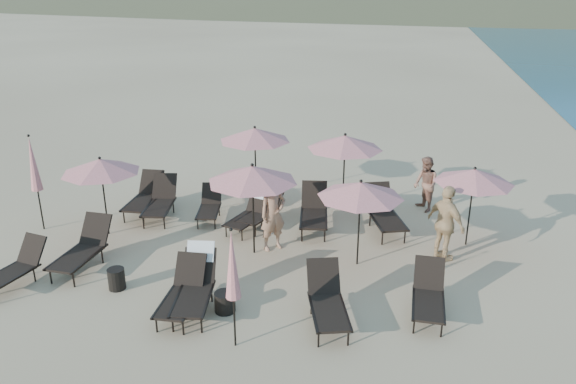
% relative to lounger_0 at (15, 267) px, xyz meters
% --- Properties ---
extents(ground, '(800.00, 800.00, 0.00)m').
position_rel_lounger_0_xyz_m(ground, '(5.32, 0.44, -0.43)').
color(ground, '#D6BA8C').
rests_on(ground, ground).
extents(lounger_0, '(0.89, 1.67, 0.91)m').
position_rel_lounger_0_xyz_m(lounger_0, '(0.00, 0.00, 0.00)').
color(lounger_0, black).
rests_on(lounger_0, ground).
extents(lounger_1, '(0.76, 1.84, 1.04)m').
position_rel_lounger_0_xyz_m(lounger_1, '(1.01, 1.02, 0.06)').
color(lounger_1, black).
rests_on(lounger_1, ground).
extents(lounger_2, '(0.72, 1.69, 0.95)m').
position_rel_lounger_0_xyz_m(lounger_2, '(3.93, -0.22, 0.02)').
color(lounger_2, black).
rests_on(lounger_2, ground).
extents(lounger_3, '(0.93, 1.88, 1.12)m').
position_rel_lounger_0_xyz_m(lounger_3, '(4.12, 0.02, 0.11)').
color(lounger_3, black).
rests_on(lounger_3, ground).
extents(lounger_4, '(1.13, 1.84, 0.99)m').
position_rel_lounger_0_xyz_m(lounger_4, '(6.78, 0.03, 0.04)').
color(lounger_4, black).
rests_on(lounger_4, ground).
extents(lounger_5, '(0.63, 1.61, 0.92)m').
position_rel_lounger_0_xyz_m(lounger_5, '(8.69, 0.71, 0.00)').
color(lounger_5, black).
rests_on(lounger_5, ground).
extents(lounger_6, '(0.99, 1.87, 1.02)m').
position_rel_lounger_0_xyz_m(lounger_6, '(1.51, 4.14, 0.05)').
color(lounger_6, black).
rests_on(lounger_6, ground).
extents(lounger_7, '(0.77, 1.81, 1.02)m').
position_rel_lounger_0_xyz_m(lounger_7, '(0.93, 4.37, 0.05)').
color(lounger_7, black).
rests_on(lounger_7, ground).
extents(lounger_8, '(1.00, 1.69, 1.00)m').
position_rel_lounger_0_xyz_m(lounger_8, '(4.15, 3.97, 0.05)').
color(lounger_8, black).
rests_on(lounger_8, ground).
extents(lounger_9, '(1.08, 1.71, 0.92)m').
position_rel_lounger_0_xyz_m(lounger_9, '(4.42, 4.22, 0.00)').
color(lounger_9, black).
rests_on(lounger_9, ground).
extents(lounger_10, '(0.97, 1.92, 1.06)m').
position_rel_lounger_0_xyz_m(lounger_10, '(5.80, 4.29, 0.07)').
color(lounger_10, black).
rests_on(lounger_10, ground).
extents(lounger_11, '(1.29, 1.98, 1.07)m').
position_rel_lounger_0_xyz_m(lounger_11, '(7.63, 4.55, 0.07)').
color(lounger_11, black).
rests_on(lounger_11, ground).
extents(lounger_12, '(0.83, 1.55, 0.84)m').
position_rel_lounger_0_xyz_m(lounger_12, '(2.89, 4.28, -0.03)').
color(lounger_12, black).
rests_on(lounger_12, ground).
extents(umbrella_open_0, '(1.96, 1.96, 2.11)m').
position_rel_lounger_0_xyz_m(umbrella_open_0, '(0.63, 2.80, 1.43)').
color(umbrella_open_0, black).
rests_on(umbrella_open_0, ground).
extents(umbrella_open_1, '(2.12, 2.12, 2.28)m').
position_rel_lounger_0_xyz_m(umbrella_open_1, '(4.63, 2.55, 1.59)').
color(umbrella_open_1, black).
rests_on(umbrella_open_1, ground).
extents(umbrella_open_2, '(1.94, 1.94, 2.09)m').
position_rel_lounger_0_xyz_m(umbrella_open_2, '(7.13, 2.49, 1.42)').
color(umbrella_open_2, black).
rests_on(umbrella_open_2, ground).
extents(umbrella_open_3, '(2.09, 2.09, 2.25)m').
position_rel_lounger_0_xyz_m(umbrella_open_3, '(3.74, 6.04, 1.56)').
color(umbrella_open_3, black).
rests_on(umbrella_open_3, ground).
extents(umbrella_open_4, '(2.11, 2.11, 2.27)m').
position_rel_lounger_0_xyz_m(umbrella_open_4, '(6.40, 5.72, 1.58)').
color(umbrella_open_4, black).
rests_on(umbrella_open_4, ground).
extents(umbrella_open_5, '(1.91, 1.91, 2.05)m').
position_rel_lounger_0_xyz_m(umbrella_open_5, '(9.70, 4.09, 1.39)').
color(umbrella_open_5, black).
rests_on(umbrella_open_5, ground).
extents(umbrella_closed_0, '(0.27, 0.27, 2.35)m').
position_rel_lounger_0_xyz_m(umbrella_closed_0, '(5.27, -1.09, 1.21)').
color(umbrella_closed_0, black).
rests_on(umbrella_closed_0, ground).
extents(umbrella_closed_1, '(0.30, 0.30, 2.60)m').
position_rel_lounger_0_xyz_m(umbrella_closed_1, '(-1.21, 2.70, 1.38)').
color(umbrella_closed_1, black).
rests_on(umbrella_closed_1, ground).
extents(side_table_0, '(0.37, 0.37, 0.47)m').
position_rel_lounger_0_xyz_m(side_table_0, '(2.20, 0.30, -0.19)').
color(side_table_0, black).
rests_on(side_table_0, ground).
extents(side_table_1, '(0.42, 0.42, 0.41)m').
position_rel_lounger_0_xyz_m(side_table_1, '(4.74, -0.06, -0.22)').
color(side_table_1, black).
rests_on(side_table_1, ground).
extents(beachgoer_a, '(0.80, 0.78, 1.85)m').
position_rel_lounger_0_xyz_m(beachgoer_a, '(5.03, 2.88, 0.50)').
color(beachgoer_a, '#A7795A').
rests_on(beachgoer_a, ground).
extents(beachgoer_b, '(0.88, 0.96, 1.58)m').
position_rel_lounger_0_xyz_m(beachgoer_b, '(8.69, 6.15, 0.36)').
color(beachgoer_b, '#92604B').
rests_on(beachgoer_b, ground).
extents(beachgoer_c, '(1.07, 1.09, 1.84)m').
position_rel_lounger_0_xyz_m(beachgoer_c, '(9.09, 3.14, 0.50)').
color(beachgoer_c, tan).
rests_on(beachgoer_c, ground).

